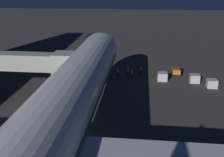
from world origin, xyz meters
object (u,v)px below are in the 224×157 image
at_px(baggage_tug_lead, 176,71).
at_px(ground_crew_near_nose_gear, 140,70).
at_px(baggage_container_spare, 195,79).
at_px(traffic_cone_nose_starboard, 91,76).
at_px(ground_crew_under_port_wing, 132,74).
at_px(airliner_at_gate, 32,157).
at_px(baggage_container_near_belt, 212,83).
at_px(ground_crew_by_belt_loader, 118,71).
at_px(ground_crew_marshaller_fwd, 128,71).
at_px(traffic_cone_nose_port, 114,77).
at_px(baggage_container_far_row, 162,76).
at_px(jet_bridge, 7,61).

distance_m(baggage_tug_lead, ground_crew_near_nose_gear, 7.14).
xyz_separation_m(baggage_container_spare, traffic_cone_nose_starboard, (19.50, -0.61, -0.47)).
bearing_deg(ground_crew_under_port_wing, baggage_container_spare, 177.13).
bearing_deg(airliner_at_gate, ground_crew_under_port_wing, -99.41).
bearing_deg(baggage_container_near_belt, ground_crew_under_port_wing, -11.28).
height_order(ground_crew_by_belt_loader, ground_crew_under_port_wing, ground_crew_by_belt_loader).
bearing_deg(ground_crew_marshaller_fwd, traffic_cone_nose_starboard, 12.38).
bearing_deg(traffic_cone_nose_starboard, ground_crew_near_nose_gear, -162.93).
distance_m(ground_crew_near_nose_gear, ground_crew_marshaller_fwd, 2.75).
distance_m(ground_crew_near_nose_gear, ground_crew_under_port_wing, 3.35).
height_order(airliner_at_gate, baggage_container_near_belt, airliner_at_gate).
bearing_deg(traffic_cone_nose_port, ground_crew_under_port_wing, 179.50).
height_order(baggage_container_near_belt, baggage_container_far_row, baggage_container_far_row).
relative_size(jet_bridge, traffic_cone_nose_starboard, 44.90).
bearing_deg(traffic_cone_nose_starboard, airliner_at_gate, 93.66).
distance_m(airliner_at_gate, baggage_container_far_row, 36.54).
bearing_deg(ground_crew_near_nose_gear, traffic_cone_nose_port, 29.78).
height_order(baggage_tug_lead, traffic_cone_nose_port, baggage_tug_lead).
relative_size(airliner_at_gate, baggage_tug_lead, 26.47).
xyz_separation_m(baggage_container_far_row, traffic_cone_nose_port, (9.25, -0.11, -0.49)).
bearing_deg(ground_crew_near_nose_gear, jet_bridge, 34.73).
bearing_deg(traffic_cone_nose_port, ground_crew_marshaller_fwd, -150.04).
distance_m(baggage_container_near_belt, ground_crew_near_nose_gear, 13.87).
height_order(ground_crew_by_belt_loader, traffic_cone_nose_starboard, ground_crew_by_belt_loader).
relative_size(baggage_tug_lead, ground_crew_by_belt_loader, 1.43).
xyz_separation_m(baggage_container_spare, ground_crew_by_belt_loader, (14.41, -1.90, 0.30)).
xyz_separation_m(ground_crew_marshaller_fwd, ground_crew_under_port_wing, (-0.79, 1.59, -0.01)).
xyz_separation_m(baggage_tug_lead, ground_crew_under_port_wing, (8.69, 3.73, 0.26)).
distance_m(ground_crew_under_port_wing, traffic_cone_nose_starboard, 7.93).
xyz_separation_m(baggage_container_near_belt, ground_crew_near_nose_gear, (12.61, -5.78, 0.27)).
bearing_deg(baggage_container_far_row, traffic_cone_nose_port, -0.68).
xyz_separation_m(airliner_at_gate, traffic_cone_nose_port, (-2.20, -34.41, -5.76)).
bearing_deg(airliner_at_gate, baggage_container_far_row, -108.47).
bearing_deg(ground_crew_under_port_wing, ground_crew_near_nose_gear, -118.49).
height_order(baggage_container_near_belt, ground_crew_near_nose_gear, ground_crew_near_nose_gear).
height_order(jet_bridge, baggage_container_far_row, jet_bridge).
relative_size(jet_bridge, baggage_container_near_belt, 13.83).
height_order(jet_bridge, traffic_cone_nose_port, jet_bridge).
height_order(baggage_container_near_belt, baggage_container_spare, baggage_container_spare).
xyz_separation_m(airliner_at_gate, ground_crew_by_belt_loader, (-2.89, -35.70, -4.99)).
xyz_separation_m(airliner_at_gate, ground_crew_under_port_wing, (-5.70, -34.38, -4.99)).
xyz_separation_m(ground_crew_near_nose_gear, ground_crew_marshaller_fwd, (2.39, 1.36, 0.07)).
bearing_deg(baggage_container_spare, ground_crew_under_port_wing, -2.87).
xyz_separation_m(ground_crew_by_belt_loader, traffic_cone_nose_starboard, (5.09, 1.29, -0.77)).
distance_m(baggage_container_spare, ground_crew_by_belt_loader, 14.54).
bearing_deg(baggage_container_spare, ground_crew_marshaller_fwd, -9.94).
xyz_separation_m(baggage_tug_lead, ground_crew_marshaller_fwd, (9.48, 2.14, 0.27)).
bearing_deg(ground_crew_by_belt_loader, ground_crew_marshaller_fwd, -172.45).
relative_size(jet_bridge, traffic_cone_nose_port, 44.90).
relative_size(jet_bridge, ground_crew_near_nose_gear, 13.86).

